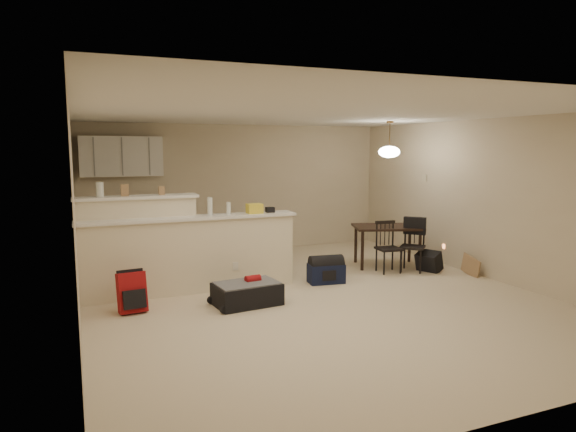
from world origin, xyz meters
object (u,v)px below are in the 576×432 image
dining_chair_near (389,247)px  suitcase (247,294)px  dining_chair_far (413,245)px  pendant_lamp (389,151)px  dining_table (387,231)px  black_daypack (429,262)px  navy_duffel (326,273)px  red_backpack (132,292)px

dining_chair_near → suitcase: 2.84m
dining_chair_far → pendant_lamp: bearing=155.7°
dining_table → black_daypack: 0.88m
dining_table → navy_duffel: dining_table is taller
dining_table → red_backpack: 4.49m
dining_chair_far → suitcase: dining_chair_far is taller
dining_table → black_daypack: dining_table is taller
dining_chair_far → suitcase: (-3.13, -0.70, -0.30)m
dining_chair_far → navy_duffel: bearing=-130.4°
dining_chair_far → suitcase: size_ratio=1.05×
suitcase → red_backpack: bearing=163.7°
red_backpack → dining_chair_far: bearing=-0.9°
dining_table → pendant_lamp: pendant_lamp is taller
pendant_lamp → dining_chair_near: pendant_lamp is taller
suitcase → navy_duffel: navy_duffel is taller
dining_chair_near → black_daypack: size_ratio=2.30×
dining_table → navy_duffel: 1.68m
suitcase → pendant_lamp: bearing=16.0°
dining_chair_far → suitcase: 3.22m
pendant_lamp → red_backpack: 4.80m
navy_duffel → black_daypack: bearing=7.7°
black_daypack → navy_duffel: bearing=66.5°
dining_chair_far → red_backpack: (-4.56, -0.44, -0.19)m
dining_chair_near → navy_duffel: (-1.26, -0.20, -0.28)m
dining_chair_far → navy_duffel: 1.70m
dining_table → red_backpack: size_ratio=2.62×
suitcase → black_daypack: bearing=3.7°
red_backpack → navy_duffel: bearing=-0.1°
pendant_lamp → black_daypack: size_ratio=1.68×
dining_table → red_backpack: bearing=-148.5°
dining_chair_near → navy_duffel: size_ratio=1.58×
dining_chair_near → black_daypack: dining_chair_near is taller
pendant_lamp → navy_duffel: size_ratio=1.15×
dining_chair_far → black_daypack: bearing=19.4°
navy_duffel → pendant_lamp: bearing=30.1°
pendant_lamp → suitcase: 3.68m
dining_chair_far → black_daypack: dining_chair_far is taller
red_backpack → navy_duffel: red_backpack is taller
pendant_lamp → navy_duffel: 2.45m
red_backpack → black_daypack: size_ratio=1.37×
dining_chair_near → dining_chair_far: 0.42m
suitcase → dining_chair_far: bearing=6.6°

